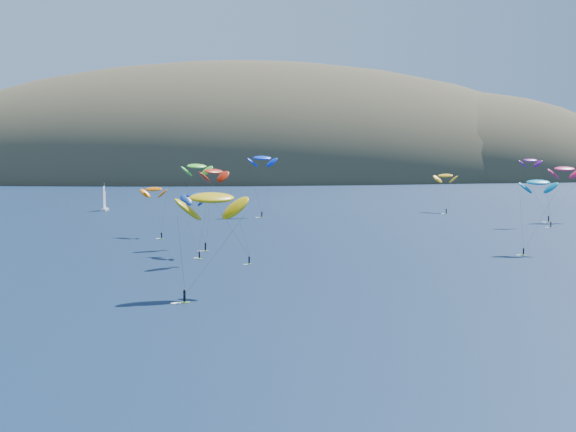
# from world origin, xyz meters

# --- Properties ---
(ground) EXTENTS (2800.00, 2800.00, 0.00)m
(ground) POSITION_xyz_m (0.00, 0.00, 0.00)
(ground) COLOR black
(ground) RESTS_ON ground
(island) EXTENTS (730.00, 300.00, 210.00)m
(island) POSITION_xyz_m (39.40, 562.36, -10.74)
(island) COLOR #3D3526
(island) RESTS_ON ground
(sailboat) EXTENTS (8.42, 7.27, 10.38)m
(sailboat) POSITION_xyz_m (-60.67, 219.77, 0.90)
(sailboat) COLOR silver
(sailboat) RESTS_ON ground
(kitesurfer_1) EXTENTS (8.24, 11.43, 14.46)m
(kitesurfer_1) POSITION_xyz_m (-38.37, 128.70, 12.34)
(kitesurfer_1) COLOR #A6F01A
(kitesurfer_1) RESTS_ON ground
(kitesurfer_2) EXTENTS (12.49, 12.40, 18.41)m
(kitesurfer_2) POSITION_xyz_m (-25.47, 41.80, 15.21)
(kitesurfer_2) COLOR #A6F01A
(kitesurfer_2) RESTS_ON ground
(kitesurfer_3) EXTENTS (8.43, 13.20, 21.02)m
(kitesurfer_3) POSITION_xyz_m (-27.23, 104.62, 18.82)
(kitesurfer_3) COLOR #A6F01A
(kitesurfer_3) RESTS_ON ground
(kitesurfer_4) EXTENTS (10.92, 9.64, 22.72)m
(kitesurfer_4) POSITION_xyz_m (-4.35, 187.56, 19.87)
(kitesurfer_4) COLOR #A6F01A
(kitesurfer_4) RESTS_ON ground
(kitesurfer_5) EXTENTS (10.00, 7.50, 17.81)m
(kitesurfer_5) POSITION_xyz_m (47.63, 84.31, 15.53)
(kitesurfer_5) COLOR #A6F01A
(kitesurfer_5) RESTS_ON ground
(kitesurfer_6) EXTENTS (8.17, 7.88, 21.48)m
(kitesurfer_6) POSITION_xyz_m (71.81, 143.46, 19.50)
(kitesurfer_6) COLOR #A6F01A
(kitesurfer_6) RESTS_ON ground
(kitesurfer_8) EXTENTS (12.04, 5.45, 19.57)m
(kitesurfer_8) POSITION_xyz_m (88.71, 156.03, 16.65)
(kitesurfer_8) COLOR #A6F01A
(kitesurfer_8) RESTS_ON ground
(kitesurfer_9) EXTENTS (11.24, 8.34, 20.46)m
(kitesurfer_9) POSITION_xyz_m (-24.05, 77.50, 18.35)
(kitesurfer_9) COLOR #A6F01A
(kitesurfer_9) RESTS_ON ground
(kitesurfer_10) EXTENTS (7.82, 11.41, 15.12)m
(kitesurfer_10) POSITION_xyz_m (-27.92, 89.24, 12.94)
(kitesurfer_10) COLOR #A6F01A
(kitesurfer_10) RESTS_ON ground
(kitesurfer_11) EXTENTS (9.41, 16.03, 15.69)m
(kitesurfer_11) POSITION_xyz_m (64.01, 199.32, 13.20)
(kitesurfer_11) COLOR #A6F01A
(kitesurfer_11) RESTS_ON ground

